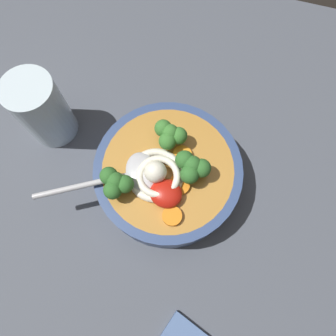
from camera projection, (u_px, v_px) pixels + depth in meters
table_slab at (141, 191)px, 49.87cm from camera, size 92.51×92.51×4.14cm
soup_bowl at (168, 174)px, 45.35cm from camera, size 21.46×21.46×6.10cm
noodle_pile at (156, 175)px, 41.10cm from camera, size 8.72×8.55×3.51cm
soup_spoon at (132, 174)px, 41.42cm from camera, size 16.62×11.50×1.60cm
chili_sauce_dollop at (166, 193)px, 40.33cm from camera, size 4.46×4.02×2.01cm
broccoli_floret_center at (192, 167)px, 39.96cm from camera, size 5.07×4.36×4.01cm
broccoli_floret_front at (170, 135)px, 41.61cm from camera, size 4.84×4.16×3.82cm
broccoli_floret_far at (116, 183)px, 39.37cm from camera, size 4.82×4.15×3.81cm
carrot_slice_near_spoon at (172, 216)px, 40.01cm from camera, size 2.68×2.68×0.71cm
carrot_slice_right at (182, 155)px, 42.79cm from camera, size 2.76×2.76×0.74cm
carrot_slice_extra_b at (179, 185)px, 41.48cm from camera, size 2.98×2.98×0.57cm
drinking_glass at (42, 110)px, 45.64cm from camera, size 7.51×7.51×12.05cm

